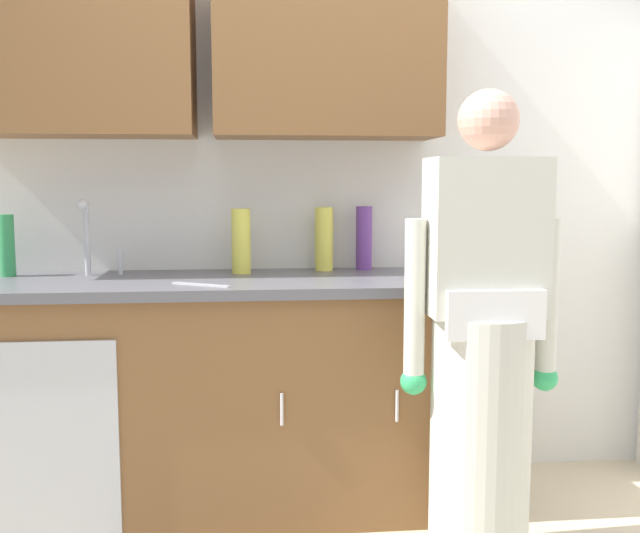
{
  "coord_description": "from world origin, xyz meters",
  "views": [
    {
      "loc": [
        -0.38,
        -2.19,
        1.32
      ],
      "look_at": [
        -0.11,
        0.55,
        1.0
      ],
      "focal_mm": 40.85,
      "sensor_mm": 36.0,
      "label": 1
    }
  ],
  "objects_px": {
    "person_at_sink": "(482,369)",
    "bottle_cleaner_spray": "(324,239)",
    "sink": "(91,283)",
    "bottle_soap": "(364,238)",
    "bottle_dish_liquid": "(7,245)",
    "cup_by_sink": "(442,268)",
    "bottle_water_tall": "(241,241)",
    "knife_on_counter": "(201,285)"
  },
  "relations": [
    {
      "from": "person_at_sink",
      "to": "bottle_cleaner_spray",
      "type": "height_order",
      "value": "person_at_sink"
    },
    {
      "from": "sink",
      "to": "person_at_sink",
      "type": "relative_size",
      "value": 0.31
    },
    {
      "from": "sink",
      "to": "bottle_cleaner_spray",
      "type": "relative_size",
      "value": 1.84
    },
    {
      "from": "bottle_water_tall",
      "to": "bottle_dish_liquid",
      "type": "xyz_separation_m",
      "value": [
        -0.94,
        -0.01,
        -0.01
      ]
    },
    {
      "from": "person_at_sink",
      "to": "bottle_water_tall",
      "type": "distance_m",
      "value": 1.14
    },
    {
      "from": "bottle_water_tall",
      "to": "cup_by_sink",
      "type": "height_order",
      "value": "bottle_water_tall"
    },
    {
      "from": "bottle_cleaner_spray",
      "to": "person_at_sink",
      "type": "bearing_deg",
      "value": -59.36
    },
    {
      "from": "bottle_soap",
      "to": "knife_on_counter",
      "type": "xyz_separation_m",
      "value": [
        -0.68,
        -0.43,
        -0.13
      ]
    },
    {
      "from": "bottle_dish_liquid",
      "to": "cup_by_sink",
      "type": "xyz_separation_m",
      "value": [
        1.71,
        -0.31,
        -0.07
      ]
    },
    {
      "from": "bottle_water_tall",
      "to": "bottle_dish_liquid",
      "type": "height_order",
      "value": "bottle_water_tall"
    },
    {
      "from": "bottle_water_tall",
      "to": "sink",
      "type": "bearing_deg",
      "value": -166.23
    },
    {
      "from": "sink",
      "to": "knife_on_counter",
      "type": "bearing_deg",
      "value": -25.1
    },
    {
      "from": "bottle_soap",
      "to": "cup_by_sink",
      "type": "height_order",
      "value": "bottle_soap"
    },
    {
      "from": "bottle_dish_liquid",
      "to": "knife_on_counter",
      "type": "xyz_separation_m",
      "value": [
        0.79,
        -0.34,
        -0.12
      ]
    },
    {
      "from": "bottle_water_tall",
      "to": "bottle_cleaner_spray",
      "type": "bearing_deg",
      "value": 10.37
    },
    {
      "from": "bottle_water_tall",
      "to": "bottle_dish_liquid",
      "type": "bearing_deg",
      "value": -179.64
    },
    {
      "from": "bottle_soap",
      "to": "knife_on_counter",
      "type": "relative_size",
      "value": 1.15
    },
    {
      "from": "bottle_water_tall",
      "to": "bottle_cleaner_spray",
      "type": "distance_m",
      "value": 0.36
    },
    {
      "from": "person_at_sink",
      "to": "cup_by_sink",
      "type": "relative_size",
      "value": 15.8
    },
    {
      "from": "knife_on_counter",
      "to": "bottle_water_tall",
      "type": "bearing_deg",
      "value": 97.36
    },
    {
      "from": "sink",
      "to": "bottle_water_tall",
      "type": "bearing_deg",
      "value": 13.77
    },
    {
      "from": "cup_by_sink",
      "to": "sink",
      "type": "bearing_deg",
      "value": 172.83
    },
    {
      "from": "person_at_sink",
      "to": "knife_on_counter",
      "type": "distance_m",
      "value": 1.05
    },
    {
      "from": "bottle_water_tall",
      "to": "bottle_dish_liquid",
      "type": "relative_size",
      "value": 1.08
    },
    {
      "from": "bottle_dish_liquid",
      "to": "person_at_sink",
      "type": "bearing_deg",
      "value": -21.79
    },
    {
      "from": "bottle_dish_liquid",
      "to": "bottle_water_tall",
      "type": "bearing_deg",
      "value": 0.36
    },
    {
      "from": "bottle_soap",
      "to": "sink",
      "type": "bearing_deg",
      "value": -168.74
    },
    {
      "from": "person_at_sink",
      "to": "cup_by_sink",
      "type": "distance_m",
      "value": 0.49
    },
    {
      "from": "knife_on_counter",
      "to": "sink",
      "type": "bearing_deg",
      "value": -175.19
    },
    {
      "from": "bottle_soap",
      "to": "knife_on_counter",
      "type": "distance_m",
      "value": 0.81
    },
    {
      "from": "cup_by_sink",
      "to": "knife_on_counter",
      "type": "xyz_separation_m",
      "value": [
        -0.92,
        -0.04,
        -0.05
      ]
    },
    {
      "from": "person_at_sink",
      "to": "bottle_dish_liquid",
      "type": "relative_size",
      "value": 6.46
    },
    {
      "from": "bottle_dish_liquid",
      "to": "cup_by_sink",
      "type": "relative_size",
      "value": 2.45
    },
    {
      "from": "bottle_dish_liquid",
      "to": "cup_by_sink",
      "type": "bearing_deg",
      "value": -10.22
    },
    {
      "from": "bottle_water_tall",
      "to": "knife_on_counter",
      "type": "xyz_separation_m",
      "value": [
        -0.15,
        -0.35,
        -0.13
      ]
    },
    {
      "from": "cup_by_sink",
      "to": "knife_on_counter",
      "type": "height_order",
      "value": "cup_by_sink"
    },
    {
      "from": "sink",
      "to": "bottle_cleaner_spray",
      "type": "height_order",
      "value": "sink"
    },
    {
      "from": "bottle_cleaner_spray",
      "to": "knife_on_counter",
      "type": "distance_m",
      "value": 0.66
    },
    {
      "from": "bottle_soap",
      "to": "bottle_cleaner_spray",
      "type": "relative_size",
      "value": 1.01
    },
    {
      "from": "sink",
      "to": "bottle_soap",
      "type": "height_order",
      "value": "sink"
    },
    {
      "from": "bottle_soap",
      "to": "cup_by_sink",
      "type": "xyz_separation_m",
      "value": [
        0.24,
        -0.39,
        -0.09
      ]
    },
    {
      "from": "sink",
      "to": "bottle_dish_liquid",
      "type": "height_order",
      "value": "sink"
    }
  ]
}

